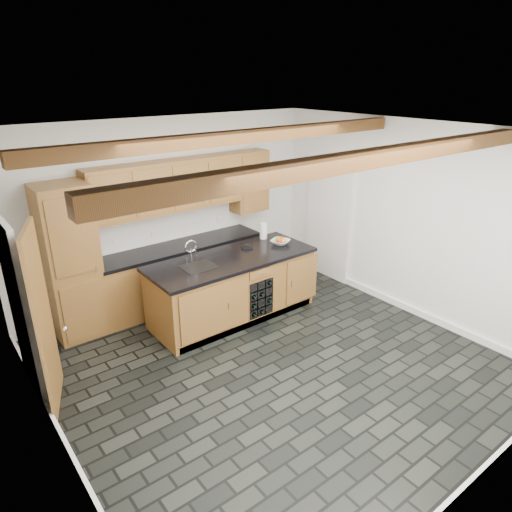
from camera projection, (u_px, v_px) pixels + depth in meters
The scene contains 10 objects.
ground at pixel (273, 362), 5.71m from camera, with size 5.00×5.00×0.00m, color black.
room_shell at pixel (241, 238), 5.48m from camera, with size 5.01×5.00×5.00m.
back_cabinetry at pixel (158, 246), 6.77m from camera, with size 3.65×0.62×2.20m.
island at pixel (233, 287), 6.65m from camera, with size 2.48×0.96×0.93m.
faucet at pixel (197, 264), 6.18m from camera, with size 0.45×0.40×0.34m.
kitchen_scale at pixel (247, 246), 6.82m from camera, with size 0.18×0.14×0.05m.
fruit_bowl at pixel (280, 242), 6.97m from camera, with size 0.28×0.28×0.07m, color silver.
fruit_cluster at pixel (280, 240), 6.96m from camera, with size 0.16×0.17×0.07m.
paper_towel at pixel (264, 231), 7.18m from camera, with size 0.12×0.12×0.25m, color white.
mug at pixel (95, 259), 6.30m from camera, with size 0.11×0.11×0.10m, color white.
Camera 1 is at (-3.10, -3.66, 3.37)m, focal length 32.00 mm.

